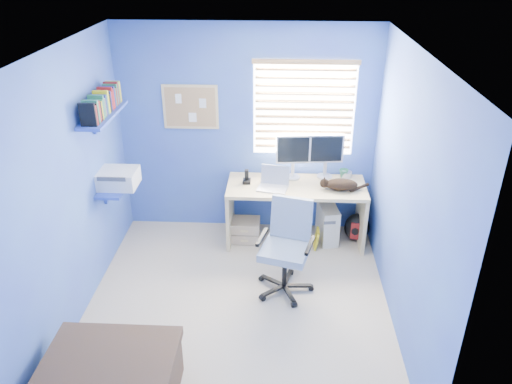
{
  "coord_description": "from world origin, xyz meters",
  "views": [
    {
      "loc": [
        0.38,
        -3.91,
        3.28
      ],
      "look_at": [
        0.15,
        0.65,
        0.95
      ],
      "focal_mm": 35.0,
      "sensor_mm": 36.0,
      "label": 1
    }
  ],
  "objects_px": {
    "desk": "(295,213)",
    "office_chair": "(286,258)",
    "tower_pc": "(328,223)",
    "laptop": "(273,180)",
    "cat": "(341,185)"
  },
  "relations": [
    {
      "from": "desk",
      "to": "office_chair",
      "type": "distance_m",
      "value": 0.94
    },
    {
      "from": "office_chair",
      "to": "tower_pc",
      "type": "bearing_deg",
      "value": 62.61
    },
    {
      "from": "office_chair",
      "to": "cat",
      "type": "bearing_deg",
      "value": 53.88
    },
    {
      "from": "tower_pc",
      "to": "office_chair",
      "type": "bearing_deg",
      "value": -126.04
    },
    {
      "from": "laptop",
      "to": "tower_pc",
      "type": "distance_m",
      "value": 0.92
    },
    {
      "from": "desk",
      "to": "office_chair",
      "type": "xyz_separation_m",
      "value": [
        -0.11,
        -0.93,
        -0.01
      ]
    },
    {
      "from": "cat",
      "to": "tower_pc",
      "type": "bearing_deg",
      "value": 129.62
    },
    {
      "from": "cat",
      "to": "laptop",
      "type": "bearing_deg",
      "value": -178.06
    },
    {
      "from": "laptop",
      "to": "tower_pc",
      "type": "xyz_separation_m",
      "value": [
        0.67,
        0.15,
        -0.62
      ]
    },
    {
      "from": "laptop",
      "to": "tower_pc",
      "type": "bearing_deg",
      "value": 24.42
    },
    {
      "from": "tower_pc",
      "to": "laptop",
      "type": "bearing_deg",
      "value": -176.11
    },
    {
      "from": "desk",
      "to": "office_chair",
      "type": "relative_size",
      "value": 1.65
    },
    {
      "from": "cat",
      "to": "desk",
      "type": "bearing_deg",
      "value": 170.58
    },
    {
      "from": "laptop",
      "to": "cat",
      "type": "relative_size",
      "value": 0.9
    },
    {
      "from": "office_chair",
      "to": "desk",
      "type": "bearing_deg",
      "value": 83.12
    }
  ]
}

